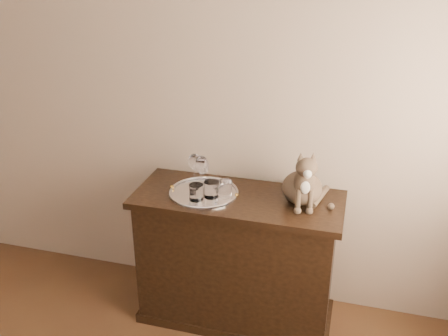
# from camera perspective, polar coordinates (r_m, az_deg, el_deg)

# --- Properties ---
(wall_back) EXTENTS (4.00, 0.10, 2.70)m
(wall_back) POSITION_cam_1_polar(r_m,az_deg,el_deg) (3.13, -7.71, 8.85)
(wall_back) COLOR tan
(wall_back) RESTS_ON ground
(sideboard) EXTENTS (1.20, 0.50, 0.85)m
(sideboard) POSITION_cam_1_polar(r_m,az_deg,el_deg) (3.07, 1.51, -10.35)
(sideboard) COLOR black
(sideboard) RESTS_ON ground
(tray) EXTENTS (0.40, 0.40, 0.01)m
(tray) POSITION_cam_1_polar(r_m,az_deg,el_deg) (2.88, -2.32, -2.90)
(tray) COLOR silver
(tray) RESTS_ON sideboard
(wine_glass_a) EXTENTS (0.08, 0.08, 0.20)m
(wine_glass_a) POSITION_cam_1_polar(r_m,az_deg,el_deg) (2.93, -3.39, -0.20)
(wine_glass_a) COLOR silver
(wine_glass_a) RESTS_ON tray
(wine_glass_b) EXTENTS (0.07, 0.07, 0.20)m
(wine_glass_b) POSITION_cam_1_polar(r_m,az_deg,el_deg) (2.91, -2.59, -0.38)
(wine_glass_b) COLOR white
(wine_glass_b) RESTS_ON tray
(wine_glass_d) EXTENTS (0.08, 0.08, 0.21)m
(wine_glass_d) POSITION_cam_1_polar(r_m,az_deg,el_deg) (2.85, -2.50, -0.77)
(wine_glass_d) COLOR silver
(wine_glass_d) RESTS_ON tray
(tumbler_a) EXTENTS (0.08, 0.08, 0.09)m
(tumbler_a) POSITION_cam_1_polar(r_m,az_deg,el_deg) (2.81, -1.48, -2.46)
(tumbler_a) COLOR white
(tumbler_a) RESTS_ON tray
(tumbler_b) EXTENTS (0.08, 0.08, 0.09)m
(tumbler_b) POSITION_cam_1_polar(r_m,az_deg,el_deg) (2.78, -3.19, -2.78)
(tumbler_b) COLOR silver
(tumbler_b) RESTS_ON tray
(tumbler_c) EXTENTS (0.08, 0.08, 0.09)m
(tumbler_c) POSITION_cam_1_polar(r_m,az_deg,el_deg) (2.82, 0.11, -2.39)
(tumbler_c) COLOR white
(tumbler_c) RESTS_ON tray
(cat) EXTENTS (0.40, 0.39, 0.34)m
(cat) POSITION_cam_1_polar(r_m,az_deg,el_deg) (2.75, 9.03, -0.64)
(cat) COLOR brown
(cat) RESTS_ON sideboard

